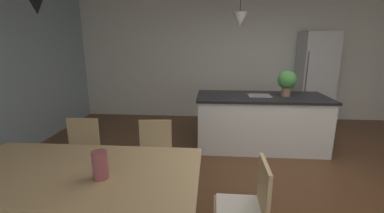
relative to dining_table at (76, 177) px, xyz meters
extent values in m
cube|color=brown|center=(2.06, 0.98, -0.71)|extent=(10.00, 8.40, 0.04)
cube|color=white|center=(2.06, 4.24, 0.66)|extent=(10.00, 0.12, 2.70)
cube|color=tan|center=(0.00, 0.00, 0.04)|extent=(2.00, 1.04, 0.04)
cylinder|color=tan|center=(-0.92, 0.44, -0.32)|extent=(0.06, 0.06, 0.73)
cylinder|color=tan|center=(0.92, 0.44, -0.32)|extent=(0.06, 0.06, 0.73)
cube|color=tan|center=(-0.45, 0.84, -0.26)|extent=(0.41, 0.41, 0.04)
cube|color=white|center=(-0.45, 0.84, -0.22)|extent=(0.37, 0.37, 0.03)
cube|color=tan|center=(-0.46, 1.02, -0.03)|extent=(0.38, 0.04, 0.42)
cylinder|color=tan|center=(-0.28, 0.67, -0.48)|extent=(0.04, 0.04, 0.41)
cylinder|color=tan|center=(-0.62, 0.66, -0.48)|extent=(0.04, 0.04, 0.41)
cylinder|color=tan|center=(-0.29, 1.01, -0.48)|extent=(0.04, 0.04, 0.41)
cylinder|color=tan|center=(-0.63, 1.00, -0.48)|extent=(0.04, 0.04, 0.41)
cube|color=tan|center=(1.32, 0.00, -0.26)|extent=(0.41, 0.41, 0.04)
cube|color=white|center=(1.32, 0.00, -0.22)|extent=(0.37, 0.37, 0.03)
cube|color=tan|center=(1.50, 0.00, -0.03)|extent=(0.04, 0.38, 0.42)
cube|color=tan|center=(0.45, 0.84, -0.26)|extent=(0.44, 0.44, 0.04)
cube|color=white|center=(0.45, 0.84, -0.22)|extent=(0.39, 0.39, 0.03)
cube|color=tan|center=(0.43, 1.02, -0.03)|extent=(0.38, 0.07, 0.42)
cylinder|color=tan|center=(0.64, 0.69, -0.48)|extent=(0.04, 0.04, 0.41)
cylinder|color=tan|center=(0.30, 0.65, -0.48)|extent=(0.04, 0.04, 0.41)
cylinder|color=tan|center=(0.60, 1.02, -0.48)|extent=(0.04, 0.04, 0.41)
cylinder|color=tan|center=(0.27, 0.99, -0.48)|extent=(0.04, 0.04, 0.41)
cube|color=silver|center=(1.92, 2.38, -0.25)|extent=(2.06, 0.86, 0.88)
cube|color=black|center=(1.92, 2.38, 0.19)|extent=(2.12, 0.92, 0.04)
cube|color=gray|center=(1.88, 2.38, 0.22)|extent=(0.36, 0.30, 0.01)
cube|color=silver|center=(3.30, 3.84, 0.30)|extent=(0.67, 0.64, 1.97)
cylinder|color=#4C4C4C|center=(3.00, 3.50, 0.30)|extent=(0.02, 0.02, 1.18)
cone|color=#B7B7B7|center=(1.50, 2.38, 1.41)|extent=(0.22, 0.22, 0.21)
cylinder|color=#8C664C|center=(2.30, 2.38, 0.29)|extent=(0.14, 0.14, 0.15)
sphere|color=#478C42|center=(2.30, 2.38, 0.48)|extent=(0.30, 0.30, 0.30)
cylinder|color=#994C51|center=(0.26, -0.10, 0.17)|extent=(0.11, 0.11, 0.22)
camera|label=1|loc=(1.09, -1.77, 1.06)|focal=23.65mm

